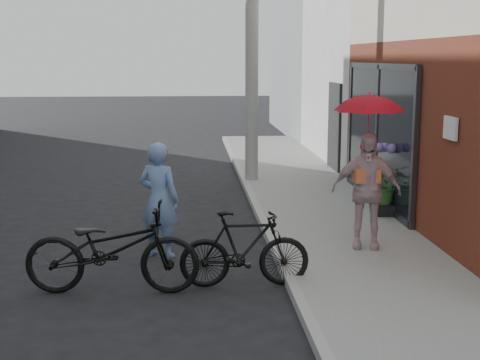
{
  "coord_description": "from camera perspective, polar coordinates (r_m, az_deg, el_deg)",
  "views": [
    {
      "loc": [
        -0.27,
        -8.27,
        2.73
      ],
      "look_at": [
        0.42,
        0.58,
        1.1
      ],
      "focal_mm": 50.0,
      "sensor_mm": 36.0,
      "label": 1
    }
  ],
  "objects": [
    {
      "name": "east_building_far",
      "position": [
        25.4,
        12.91,
        11.9
      ],
      "size": [
        8.0,
        8.0,
        7.0
      ],
      "primitive_type": "cube",
      "color": "gray",
      "rests_on": "ground"
    },
    {
      "name": "officer",
      "position": [
        9.24,
        -6.91,
        -1.7
      ],
      "size": [
        0.69,
        0.59,
        1.61
      ],
      "primitive_type": "imported",
      "rotation": [
        0.0,
        0.0,
        2.71
      ],
      "color": "#6783B8",
      "rests_on": "ground"
    },
    {
      "name": "kimono_woman",
      "position": [
        9.37,
        10.71,
        -0.88
      ],
      "size": [
        1.01,
        0.6,
        1.61
      ],
      "primitive_type": "imported",
      "rotation": [
        0.0,
        0.0,
        -0.24
      ],
      "color": "beige",
      "rests_on": "sidewalk"
    },
    {
      "name": "ground",
      "position": [
        8.71,
        -2.52,
        -7.86
      ],
      "size": [
        80.0,
        80.0,
        0.0
      ],
      "primitive_type": "plane",
      "color": "black",
      "rests_on": "ground"
    },
    {
      "name": "curb",
      "position": [
        10.68,
        2.17,
        -4.07
      ],
      "size": [
        0.12,
        24.0,
        0.12
      ],
      "primitive_type": "cube",
      "color": "#9E9E99",
      "rests_on": "ground"
    },
    {
      "name": "parasol",
      "position": [
        9.22,
        10.96,
        6.46
      ],
      "size": [
        0.9,
        0.9,
        0.79
      ],
      "primitive_type": "imported",
      "color": "red",
      "rests_on": "kimono_woman"
    },
    {
      "name": "planter",
      "position": [
        11.5,
        12.16,
        -2.46
      ],
      "size": [
        0.39,
        0.39,
        0.19
      ],
      "primitive_type": "cube",
      "rotation": [
        0.0,
        0.0,
        -0.09
      ],
      "color": "black",
      "rests_on": "sidewalk"
    },
    {
      "name": "potted_plant",
      "position": [
        11.41,
        12.24,
        -0.35
      ],
      "size": [
        0.61,
        0.53,
        0.67
      ],
      "primitive_type": "imported",
      "color": "#2D6528",
      "rests_on": "planter"
    },
    {
      "name": "sidewalk",
      "position": [
        10.87,
        8.27,
        -3.92
      ],
      "size": [
        2.2,
        24.0,
        0.12
      ],
      "primitive_type": "cube",
      "color": "gray",
      "rests_on": "ground"
    },
    {
      "name": "bike_left",
      "position": [
        7.96,
        -10.86,
        -5.79
      ],
      "size": [
        2.09,
        0.86,
        1.07
      ],
      "primitive_type": "imported",
      "rotation": [
        0.0,
        0.0,
        1.49
      ],
      "color": "black",
      "rests_on": "ground"
    },
    {
      "name": "plaster_building",
      "position": [
        18.83,
        19.36,
        12.19
      ],
      "size": [
        8.0,
        6.0,
        7.0
      ],
      "primitive_type": "cube",
      "color": "white",
      "rests_on": "ground"
    },
    {
      "name": "bike_right",
      "position": [
        8.05,
        0.39,
        -5.9
      ],
      "size": [
        1.56,
        0.45,
        0.94
      ],
      "primitive_type": "imported",
      "rotation": [
        0.0,
        0.0,
        1.57
      ],
      "color": "black",
      "rests_on": "ground"
    },
    {
      "name": "utility_pole",
      "position": [
        14.35,
        1.03,
        13.49
      ],
      "size": [
        0.28,
        0.28,
        7.0
      ],
      "primitive_type": "cylinder",
      "color": "#9E9E99",
      "rests_on": "ground"
    }
  ]
}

